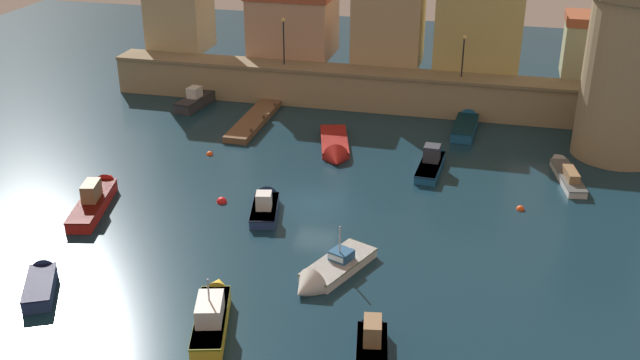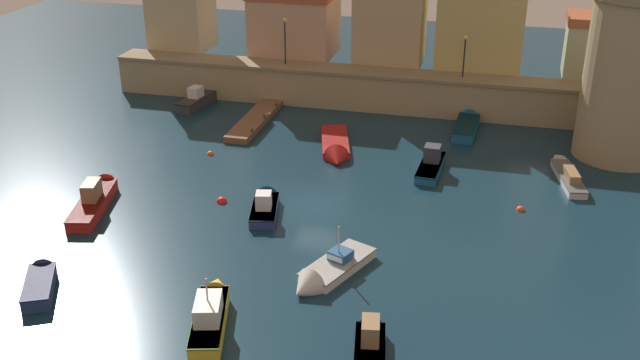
{
  "view_description": "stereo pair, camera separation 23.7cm",
  "coord_description": "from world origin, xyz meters",
  "views": [
    {
      "loc": [
        10.14,
        -39.75,
        20.62
      ],
      "look_at": [
        0.0,
        1.0,
        1.18
      ],
      "focal_mm": 42.17,
      "sensor_mm": 36.0,
      "label": 1
    },
    {
      "loc": [
        10.37,
        -39.69,
        20.62
      ],
      "look_at": [
        0.0,
        1.0,
        1.18
      ],
      "focal_mm": 42.17,
      "sensor_mm": 36.0,
      "label": 2
    }
  ],
  "objects": [
    {
      "name": "moored_boat_4",
      "position": [
        -2.77,
        -1.43,
        0.42
      ],
      "size": [
        2.49,
        5.09,
        1.98
      ],
      "rotation": [
        0.0,
        0.0,
        1.8
      ],
      "color": "navy",
      "rests_on": "ground"
    },
    {
      "name": "ground_plane",
      "position": [
        0.0,
        0.0,
        0.0
      ],
      "size": [
        102.15,
        102.15,
        0.0
      ],
      "primitive_type": "plane",
      "color": "#112D3D"
    },
    {
      "name": "quay_lamp_0",
      "position": [
        -7.38,
        18.32,
        5.7
      ],
      "size": [
        0.32,
        0.32,
        3.85
      ],
      "color": "black",
      "rests_on": "quay_wall"
    },
    {
      "name": "old_town_backdrop",
      "position": [
        -0.4,
        21.96,
        6.51
      ],
      "size": [
        41.02,
        5.79,
        8.55
      ],
      "color": "tan",
      "rests_on": "ground"
    },
    {
      "name": "quay_lamp_1",
      "position": [
        7.17,
        18.32,
        5.39
      ],
      "size": [
        0.32,
        0.32,
        3.31
      ],
      "color": "black",
      "rests_on": "quay_wall"
    },
    {
      "name": "quay_wall",
      "position": [
        0.0,
        18.32,
        1.6
      ],
      "size": [
        44.03,
        2.9,
        3.18
      ],
      "color": "#9E8966",
      "rests_on": "ground"
    },
    {
      "name": "pier_dock",
      "position": [
        -8.19,
        12.51,
        0.23
      ],
      "size": [
        1.83,
        9.02,
        0.7
      ],
      "color": "brown",
      "rests_on": "ground"
    },
    {
      "name": "moored_boat_0",
      "position": [
        -1.64,
        -12.95,
        0.6
      ],
      "size": [
        2.94,
        6.33,
        3.07
      ],
      "rotation": [
        0.0,
        0.0,
        1.84
      ],
      "color": "gold",
      "rests_on": "ground"
    },
    {
      "name": "moored_boat_10",
      "position": [
        6.24,
        7.53,
        0.45
      ],
      "size": [
        1.62,
        6.13,
        2.04
      ],
      "rotation": [
        0.0,
        0.0,
        1.52
      ],
      "color": "#195689",
      "rests_on": "ground"
    },
    {
      "name": "moored_boat_5",
      "position": [
        5.86,
        -13.09,
        0.48
      ],
      "size": [
        2.0,
        4.39,
        1.96
      ],
      "rotation": [
        0.0,
        0.0,
        1.74
      ],
      "color": "navy",
      "rests_on": "ground"
    },
    {
      "name": "moored_boat_8",
      "position": [
        -11.0,
        -12.28,
        0.39
      ],
      "size": [
        3.11,
        4.51,
        1.24
      ],
      "rotation": [
        0.0,
        0.0,
        2.03
      ],
      "color": "navy",
      "rests_on": "ground"
    },
    {
      "name": "moored_boat_6",
      "position": [
        -13.96,
        16.19,
        0.52
      ],
      "size": [
        2.3,
        6.76,
        1.94
      ],
      "rotation": [
        0.0,
        0.0,
        1.43
      ],
      "color": "#333338",
      "rests_on": "ground"
    },
    {
      "name": "mooring_buoy_1",
      "position": [
        12.13,
        2.28,
        0.0
      ],
      "size": [
        0.5,
        0.5,
        0.5
      ],
      "primitive_type": "sphere",
      "color": "#EA4C19",
      "rests_on": "ground"
    },
    {
      "name": "mooring_buoy_2",
      "position": [
        -5.71,
        -1.13,
        0.0
      ],
      "size": [
        0.64,
        0.64,
        0.64
      ],
      "primitive_type": "sphere",
      "color": "red",
      "rests_on": "ground"
    },
    {
      "name": "fortress_tower",
      "position": [
        18.54,
        12.64,
        5.95
      ],
      "size": [
        6.54,
        6.54,
        11.78
      ],
      "color": "#9E8966",
      "rests_on": "ground"
    },
    {
      "name": "moored_boat_9",
      "position": [
        14.92,
        8.02,
        0.33
      ],
      "size": [
        2.37,
        6.75,
        1.33
      ],
      "rotation": [
        0.0,
        0.0,
        1.76
      ],
      "color": "silver",
      "rests_on": "ground"
    },
    {
      "name": "moored_boat_1",
      "position": [
        -0.71,
        8.27,
        0.25
      ],
      "size": [
        3.64,
        7.26,
        1.79
      ],
      "rotation": [
        0.0,
        0.0,
        -1.3
      ],
      "color": "red",
      "rests_on": "ground"
    },
    {
      "name": "moored_boat_3",
      "position": [
        2.57,
        -8.09,
        0.31
      ],
      "size": [
        3.87,
        6.01,
        3.11
      ],
      "rotation": [
        0.0,
        0.0,
        -1.97
      ],
      "color": "silver",
      "rests_on": "ground"
    },
    {
      "name": "moored_boat_2",
      "position": [
        7.99,
        15.23,
        0.42
      ],
      "size": [
        1.84,
        6.02,
        1.48
      ],
      "rotation": [
        0.0,
        0.0,
        1.52
      ],
      "color": "#195689",
      "rests_on": "ground"
    },
    {
      "name": "mooring_buoy_0",
      "position": [
        -9.2,
        5.72,
        0.0
      ],
      "size": [
        0.49,
        0.49,
        0.49
      ],
      "primitive_type": "sphere",
      "color": "#EA4C19",
      "rests_on": "ground"
    },
    {
      "name": "moored_boat_7",
      "position": [
        -13.0,
        -3.21,
        0.51
      ],
      "size": [
        3.08,
        7.49,
        2.11
      ],
      "rotation": [
        0.0,
        0.0,
        1.8
      ],
      "color": "red",
      "rests_on": "ground"
    }
  ]
}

